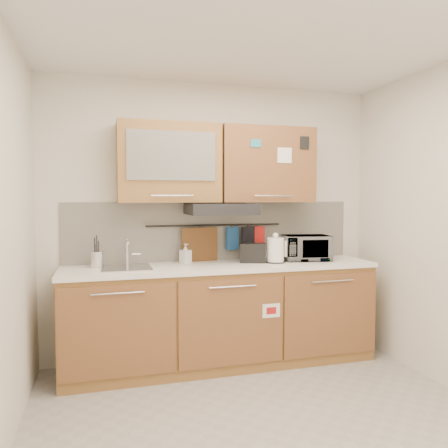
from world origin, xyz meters
TOP-DOWN VIEW (x-y plane):
  - floor at (0.00, 0.00)m, footprint 3.20×3.20m
  - ceiling at (0.00, 0.00)m, footprint 3.20×3.20m
  - wall_back at (0.00, 1.50)m, footprint 3.20×0.00m
  - base_cabinet at (0.00, 1.19)m, footprint 2.80×0.64m
  - countertop at (0.00, 1.19)m, footprint 2.82×0.62m
  - backsplash at (0.00, 1.49)m, footprint 2.80×0.02m
  - upper_cabinets at (-0.00, 1.32)m, footprint 1.82×0.37m
  - range_hood at (0.00, 1.25)m, footprint 0.60×0.46m
  - sink at (-0.85, 1.21)m, footprint 0.42×0.40m
  - utensil_rail at (0.00, 1.45)m, footprint 1.30×0.02m
  - utensil_crock at (-1.09, 1.32)m, footprint 0.13×0.13m
  - kettle at (0.50, 1.16)m, footprint 0.20×0.18m
  - toaster at (0.31, 1.23)m, footprint 0.27×0.21m
  - microwave at (0.85, 1.23)m, footprint 0.47×0.36m
  - soap_bottle at (-0.31, 1.33)m, footprint 0.11×0.11m
  - cutting_board at (-0.15, 1.44)m, footprint 0.35×0.07m
  - oven_mitt at (0.17, 1.44)m, footprint 0.14×0.07m
  - dark_pouch at (0.33, 1.44)m, footprint 0.14×0.08m
  - pot_holder at (0.43, 1.44)m, footprint 0.14×0.08m

SIDE VIEW (x-z plane):
  - floor at x=0.00m, z-range 0.00..0.00m
  - base_cabinet at x=0.00m, z-range -0.03..0.85m
  - countertop at x=0.00m, z-range 0.88..0.92m
  - sink at x=-0.85m, z-range 0.79..1.05m
  - utensil_crock at x=-1.09m, z-range 0.85..1.13m
  - toaster at x=0.31m, z-range 0.92..1.10m
  - soap_bottle at x=-0.31m, z-range 0.92..1.10m
  - cutting_board at x=-0.15m, z-range 0.80..1.24m
  - kettle at x=0.50m, z-range 0.89..1.17m
  - microwave at x=0.85m, z-range 0.92..1.16m
  - oven_mitt at x=0.17m, z-range 1.02..1.24m
  - dark_pouch at x=0.33m, z-range 1.02..1.24m
  - pot_holder at x=0.43m, z-range 1.07..1.24m
  - backsplash at x=0.00m, z-range 0.92..1.48m
  - utensil_rail at x=0.00m, z-range 1.25..1.27m
  - wall_back at x=0.00m, z-range -0.30..2.90m
  - range_hood at x=0.00m, z-range 1.37..1.47m
  - upper_cabinets at x=0.00m, z-range 1.48..2.18m
  - ceiling at x=0.00m, z-range 2.60..2.60m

